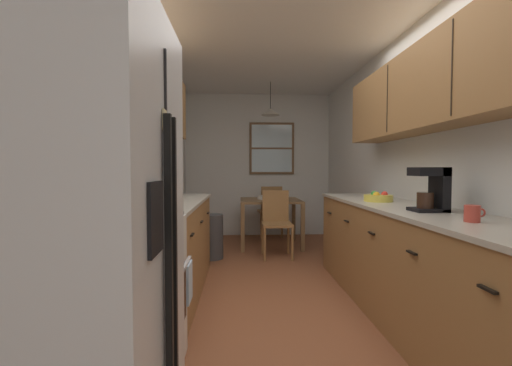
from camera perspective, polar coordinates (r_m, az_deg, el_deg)
ground_plane at (r=3.71m, az=2.57°, el=-16.49°), size 12.00×12.00×0.00m
wall_left at (r=3.64m, az=-19.10°, el=3.46°), size 0.10×9.00×2.55m
wall_right at (r=3.88m, az=22.93°, el=3.32°), size 0.10×9.00×2.55m
wall_back at (r=6.15m, az=0.28°, el=3.05°), size 4.40×0.10×2.55m
ceiling_slab at (r=3.78m, az=2.65°, el=24.00°), size 4.40×9.00×0.08m
refrigerator at (r=1.37m, az=-29.95°, el=-11.52°), size 0.74×0.74×1.75m
stove_range at (r=2.14m, az=-21.81°, el=-17.62°), size 0.66×0.65×1.10m
microwave_over_range at (r=2.11m, az=-25.36°, el=16.30°), size 0.39×0.58×0.35m
counter_left at (r=3.34m, az=-14.56°, el=-10.63°), size 0.64×1.92×0.90m
upper_cabinets_left at (r=3.31m, az=-17.45°, el=14.20°), size 0.33×2.00×0.64m
counter_right at (r=2.96m, az=24.63°, el=-12.44°), size 0.64×3.07×0.90m
upper_cabinets_right at (r=2.96m, az=28.04°, el=14.28°), size 0.33×2.75×0.64m
dining_table at (r=5.28m, az=2.43°, el=-3.94°), size 0.93×0.89×0.73m
dining_chair_near at (r=4.66m, az=3.47°, el=-6.26°), size 0.40×0.40×0.90m
dining_chair_far at (r=5.95m, az=2.47°, el=-4.40°), size 0.44×0.44×0.90m
pendant_light at (r=5.33m, az=2.46°, el=11.95°), size 0.29×0.29×0.51m
back_window at (r=6.11m, az=2.68°, el=5.87°), size 0.81×0.05×0.93m
trash_bin at (r=4.60m, az=-7.45°, el=-8.98°), size 0.30×0.30×0.59m
storage_canister at (r=2.65m, az=-17.44°, el=-2.08°), size 0.11×0.11×0.19m
dish_towel at (r=2.19m, az=-11.22°, el=-16.16°), size 0.02×0.16×0.24m
coffee_maker at (r=2.65m, az=27.71°, el=-0.81°), size 0.22×0.18×0.31m
mug_by_coffeemaker at (r=2.23m, az=32.80°, el=-4.38°), size 0.12×0.08×0.09m
fruit_bowl at (r=3.29m, az=19.99°, el=-2.30°), size 0.26×0.26×0.09m
table_serving_bowl at (r=5.30m, az=1.31°, el=-2.45°), size 0.20×0.20×0.06m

